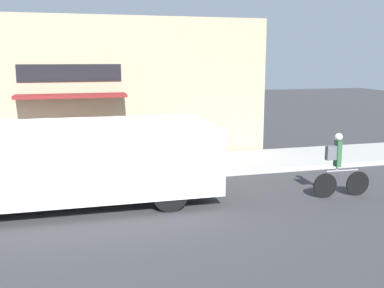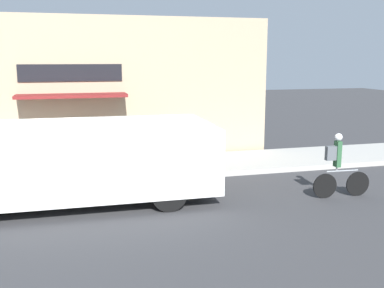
% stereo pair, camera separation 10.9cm
% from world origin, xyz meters
% --- Properties ---
extents(ground_plane, '(70.00, 70.00, 0.00)m').
position_xyz_m(ground_plane, '(0.00, 0.00, 0.00)').
color(ground_plane, '#38383A').
extents(sidewalk, '(28.00, 2.79, 0.16)m').
position_xyz_m(sidewalk, '(0.00, 1.39, 0.08)').
color(sidewalk, '#ADAAA3').
rests_on(sidewalk, ground_plane).
extents(storefront, '(15.92, 1.11, 4.94)m').
position_xyz_m(storefront, '(0.03, 3.01, 2.47)').
color(storefront, tan).
rests_on(storefront, ground_plane).
extents(school_bus, '(6.99, 2.83, 2.02)m').
position_xyz_m(school_bus, '(1.26, -1.57, 1.09)').
color(school_bus, white).
rests_on(school_bus, ground_plane).
extents(cyclist, '(1.57, 0.21, 1.68)m').
position_xyz_m(cyclist, '(7.52, -2.67, 0.80)').
color(cyclist, black).
rests_on(cyclist, ground_plane).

